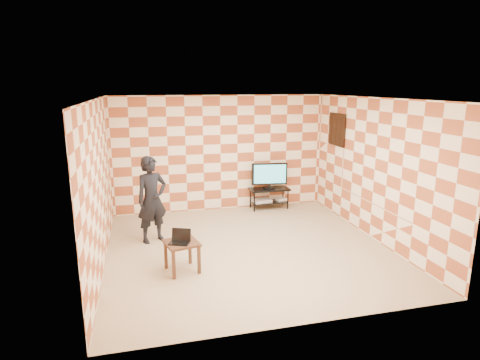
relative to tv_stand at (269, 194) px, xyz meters
name	(u,v)px	position (x,y,z in m)	size (l,w,h in m)	color
floor	(248,248)	(-1.13, -2.23, -0.36)	(5.00, 5.00, 0.00)	tan
wall_back	(221,154)	(-1.13, 0.27, 0.99)	(5.00, 0.02, 2.70)	#FFEBC8
wall_front	(303,223)	(-1.13, -4.73, 0.99)	(5.00, 0.02, 2.70)	#FFEBC8
wall_left	(99,185)	(-3.63, -2.23, 0.99)	(0.02, 5.00, 2.70)	#FFEBC8
wall_right	(375,170)	(1.37, -2.23, 0.99)	(0.02, 5.00, 2.70)	#FFEBC8
ceiling	(249,99)	(-1.13, -2.23, 2.34)	(5.00, 5.00, 0.02)	white
wall_art	(337,130)	(1.34, -0.68, 1.59)	(0.04, 0.72, 0.72)	black
tv_stand	(269,194)	(0.00, 0.00, 0.00)	(0.95, 0.43, 0.50)	black
tv	(269,174)	(0.00, 0.00, 0.48)	(0.85, 0.19, 0.62)	black
dvd_player	(262,200)	(-0.18, 0.01, -0.16)	(0.43, 0.30, 0.07)	#B7B7B9
game_console	(281,199)	(0.32, 0.03, -0.17)	(0.24, 0.18, 0.05)	silver
side_table	(182,247)	(-2.39, -2.87, 0.05)	(0.60, 0.60, 0.50)	#3D1D12
laptop	(180,239)	(-2.41, -2.88, 0.18)	(0.38, 0.35, 0.21)	black
person	(152,200)	(-2.79, -1.45, 0.46)	(0.60, 0.39, 1.65)	black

